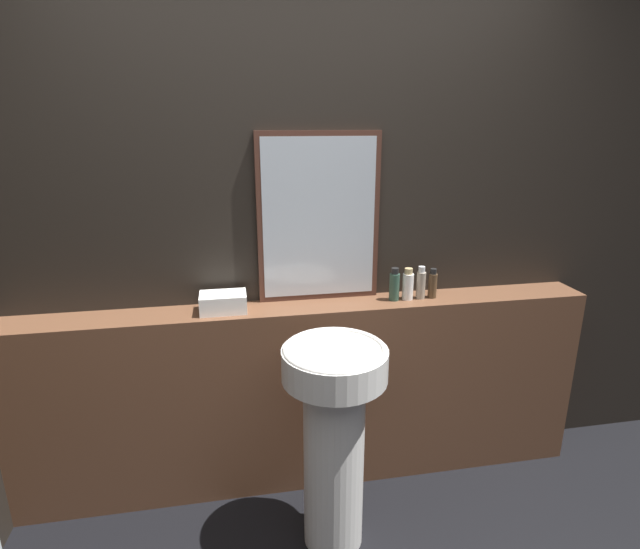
{
  "coord_description": "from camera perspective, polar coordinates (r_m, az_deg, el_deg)",
  "views": [
    {
      "loc": [
        -0.35,
        -0.94,
        1.81
      ],
      "look_at": [
        0.04,
        1.15,
        1.15
      ],
      "focal_mm": 28.0,
      "sensor_mm": 36.0,
      "label": 1
    }
  ],
  "objects": [
    {
      "name": "body_wash_bottle",
      "position": [
        2.53,
        12.74,
        -1.1
      ],
      "size": [
        0.04,
        0.04,
        0.15
      ],
      "color": "#4C3823",
      "rests_on": "vanity_counter"
    },
    {
      "name": "vanity_counter",
      "position": [
        2.6,
        -1.31,
        -13.53
      ],
      "size": [
        2.83,
        0.23,
        0.96
      ],
      "color": "brown",
      "rests_on": "ground_plane"
    },
    {
      "name": "wall_back",
      "position": [
        2.44,
        -1.98,
        3.95
      ],
      "size": [
        8.0,
        0.06,
        2.5
      ],
      "color": "black",
      "rests_on": "ground_plane"
    },
    {
      "name": "mirror",
      "position": [
        2.38,
        -0.13,
        6.43
      ],
      "size": [
        0.59,
        0.03,
        0.8
      ],
      "color": "#47281E",
      "rests_on": "vanity_counter"
    },
    {
      "name": "pedestal_sink",
      "position": [
        2.19,
        1.62,
        -17.3
      ],
      "size": [
        0.43,
        0.43,
        0.95
      ],
      "color": "white",
      "rests_on": "ground_plane"
    },
    {
      "name": "lotion_bottle",
      "position": [
        2.51,
        11.46,
        -1.04
      ],
      "size": [
        0.04,
        0.04,
        0.16
      ],
      "color": "gray",
      "rests_on": "vanity_counter"
    },
    {
      "name": "shampoo_bottle",
      "position": [
        2.46,
        8.49,
        -1.24
      ],
      "size": [
        0.05,
        0.05,
        0.16
      ],
      "color": "#2D4C3D",
      "rests_on": "vanity_counter"
    },
    {
      "name": "towel_stack",
      "position": [
        2.35,
        -11.0,
        -3.15
      ],
      "size": [
        0.21,
        0.14,
        0.09
      ],
      "color": "white",
      "rests_on": "vanity_counter"
    },
    {
      "name": "conditioner_bottle",
      "position": [
        2.48,
        10.01,
        -1.19
      ],
      "size": [
        0.05,
        0.05,
        0.16
      ],
      "color": "white",
      "rests_on": "vanity_counter"
    }
  ]
}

